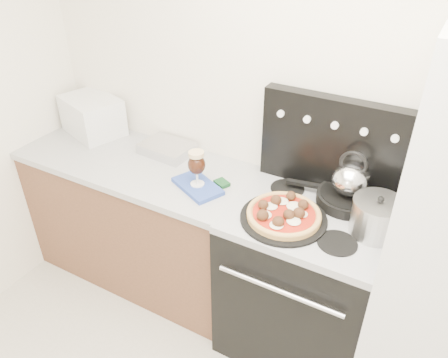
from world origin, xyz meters
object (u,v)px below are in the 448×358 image
Objects in this scene: beer_glass at (197,168)px; pizza at (284,213)px; pizza_pan at (283,218)px; stock_pot at (376,218)px; base_cabinet at (143,222)px; toaster_oven at (92,115)px; stove_body at (301,284)px; skillet at (347,199)px; oven_mitt at (198,186)px; tea_kettle at (351,177)px.

beer_glass reaches higher than pizza.
stock_pot is at bearing 15.67° from pizza_pan.
beer_glass reaches higher than pizza_pan.
pizza_pan is at bearing -5.91° from beer_glass.
base_cabinet is at bearing 179.28° from stock_pot.
base_cabinet is 0.77m from toaster_oven.
pizza is at bearing 0.00° from pizza_pan.
pizza reaches higher than stove_body.
toaster_oven is 1.70m from skillet.
base_cabinet is 0.77m from beer_glass.
stove_body is 2.11× the size of pizza_pan.
oven_mitt is 0.93× the size of skillet.
toaster_oven is 1.70m from tea_kettle.
tea_kettle is 0.90× the size of stock_pot.
skillet is at bearing -178.18° from tea_kettle.
oven_mitt reaches higher than base_cabinet.
oven_mitt is at bearing 174.09° from pizza_pan.
beer_glass is 0.58× the size of pizza.
oven_mitt is at bearing -8.86° from base_cabinet.
stock_pot is at bearing -0.72° from base_cabinet.
base_cabinet is 4.10× the size of pizza.
toaster_oven is 0.99m from beer_glass.
base_cabinet is 1.11m from stove_body.
toaster_oven is at bearing -178.64° from tea_kettle.
beer_glass is (-0.62, -0.05, 0.59)m from stove_body.
pizza is at bearing -5.91° from oven_mitt.
beer_glass is 1.00× the size of tea_kettle.
stock_pot reaches higher than skillet.
tea_kettle is at bearing 0.00° from skillet.
oven_mitt is 0.11m from beer_glass.
base_cabinet is 7.14× the size of tea_kettle.
pizza_pan is (0.52, -0.05, -0.10)m from beer_glass.
oven_mitt is 1.39× the size of beer_glass.
oven_mitt is at bearing -161.36° from tea_kettle.
toaster_oven is 1.89× the size of tea_kettle.
toaster_oven reaches higher than beer_glass.
stove_body is 4.33× the size of tea_kettle.
oven_mitt reaches higher than stove_body.
stove_body is 0.85m from beer_glass.
base_cabinet is 1.65× the size of stove_body.
base_cabinet is at bearing 171.14° from oven_mitt.
base_cabinet is 0.69m from oven_mitt.
toaster_oven reaches higher than stove_body.
stove_body is at bearing 4.74° from oven_mitt.
tea_kettle is 0.25m from stock_pot.
beer_glass reaches higher than stock_pot.
toaster_oven is at bearing 168.78° from pizza.
stove_body is at bearing 4.74° from beer_glass.
beer_glass reaches higher than oven_mitt.
tea_kettle is (0.23, 0.28, 0.15)m from pizza_pan.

